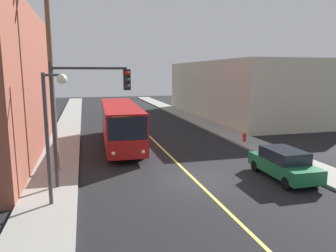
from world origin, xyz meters
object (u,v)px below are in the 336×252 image
parked_car_green (284,163)px  utility_pole_near (51,62)px  traffic_signal_left_corner (86,101)px  street_lamp_left (52,120)px  fire_hydrant (245,136)px  city_bus (120,122)px

parked_car_green → utility_pole_near: 13.68m
traffic_signal_left_corner → street_lamp_left: 2.56m
fire_hydrant → utility_pole_near: bearing=-163.9°
utility_pole_near → fire_hydrant: size_ratio=13.18×
city_bus → traffic_signal_left_corner: 9.49m
utility_pole_near → fire_hydrant: bearing=16.1°
city_bus → traffic_signal_left_corner: size_ratio=2.04×
city_bus → utility_pole_near: 8.57m
traffic_signal_left_corner → fire_hydrant: bearing=29.3°
city_bus → traffic_signal_left_corner: bearing=-106.0°
city_bus → traffic_signal_left_corner: (-2.53, -8.80, 2.49)m
parked_car_green → street_lamp_left: (-11.49, -0.66, 2.90)m
parked_car_green → street_lamp_left: size_ratio=0.80×
parked_car_green → fire_hydrant: 8.57m
street_lamp_left → fire_hydrant: 16.64m
city_bus → street_lamp_left: (-3.95, -10.86, 1.92)m
traffic_signal_left_corner → street_lamp_left: traffic_signal_left_corner is taller
parked_car_green → utility_pole_near: utility_pole_near is taller
utility_pole_near → street_lamp_left: 5.49m
parked_car_green → city_bus: bearing=126.5°
utility_pole_near → street_lamp_left: (0.36, -4.89, -2.46)m
street_lamp_left → fire_hydrant: size_ratio=6.55×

